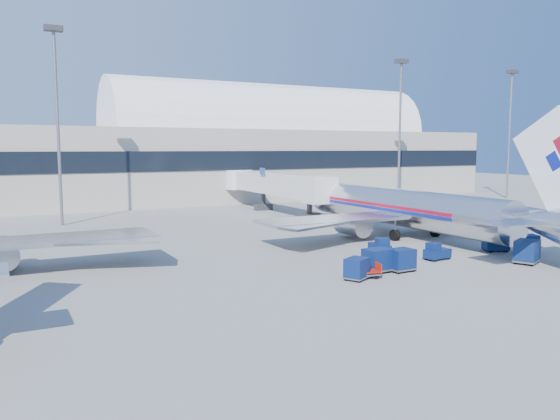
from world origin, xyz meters
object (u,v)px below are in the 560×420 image
barrier_far (527,226)px  tug_lead (436,252)px  mast_far_east (510,115)px  cart_train_c (357,268)px  jetbridge_near (270,184)px  tug_left (380,247)px  barrier_mid (507,228)px  tug_right (495,244)px  cart_solo_near (527,251)px  mast_west (56,96)px  cart_solo_far (527,243)px  airliner_main (409,208)px  cart_open_red (365,273)px  cart_train_b (377,260)px  mast_east (400,110)px  barrier_near (485,231)px  cart_train_a (401,259)px

barrier_far → tug_lead: (-20.20, -7.24, 0.20)m
mast_far_east → cart_train_c: size_ratio=10.62×
jetbridge_near → tug_left: jetbridge_near is taller
barrier_mid → tug_left: 19.96m
tug_right → cart_solo_near: (-1.90, -4.69, 0.36)m
mast_west → barrier_far: bearing=-32.1°
barrier_mid → cart_solo_far: 11.52m
airliner_main → tug_right: (1.48, -9.41, -2.30)m
cart_solo_near → tug_lead: bearing=116.3°
barrier_far → cart_train_c: (-29.83, -9.72, 0.36)m
mast_west → tug_right: mast_west is taller
tug_left → jetbridge_near: bearing=2.8°
tug_left → cart_open_red: size_ratio=1.15×
airliner_main → tug_left: size_ratio=14.79×
mast_west → mast_far_east: (75.00, 0.00, 0.00)m
airliner_main → cart_solo_near: size_ratio=14.52×
cart_train_b → cart_train_c: (-2.61, -1.12, -0.12)m
cart_train_c → cart_solo_far: (18.79, 1.20, 0.02)m
jetbridge_near → mast_east: mast_east is taller
jetbridge_near → cart_train_c: size_ratio=12.93×
barrier_mid → tug_lead: 18.39m
cart_solo_far → airliner_main: bearing=132.9°
barrier_near → cart_train_b: (-20.62, -8.60, 0.48)m
cart_train_a → cart_train_b: 1.83m
mast_east → tug_right: mast_east is taller
tug_right → cart_solo_far: (2.08, -1.62, 0.20)m
mast_far_east → tug_left: mast_far_east is taller
barrier_near → cart_train_a: bearing=-154.2°
tug_left → cart_open_red: 8.56m
barrier_near → cart_solo_near: bearing=-126.0°
cart_train_a → cart_train_b: bearing=161.0°
mast_east → cart_train_c: bearing=-133.0°
tug_lead → cart_train_a: size_ratio=1.16×
tug_left → cart_train_a: size_ratio=1.30×
tug_left → tug_lead: bearing=-130.4°
barrier_far → cart_open_red: size_ratio=1.37×
barrier_mid → cart_train_b: size_ratio=1.43×
tug_lead → tug_right: (7.09, 0.33, -0.02)m
airliner_main → cart_solo_near: bearing=-91.7°
barrier_near → tug_lead: (-13.60, -7.24, 0.20)m
tug_right → cart_solo_near: bearing=-91.5°
airliner_main → cart_train_a: 16.06m
tug_lead → cart_train_a: 5.60m
cart_train_c → cart_train_b: bearing=-4.3°
tug_left → mast_west: bearing=47.7°
jetbridge_near → barrier_near: (10.40, -28.81, -3.48)m
cart_solo_near → tug_right: bearing=44.3°
jetbridge_near → mast_west: 29.67m
cart_train_a → cart_train_c: bearing=-174.4°
barrier_mid → cart_train_c: (-26.53, -9.72, 0.36)m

